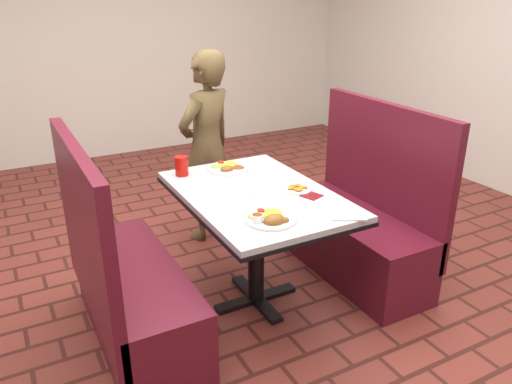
# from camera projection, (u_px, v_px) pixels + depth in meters

# --- Properties ---
(dining_table) EXTENTS (0.81, 1.21, 0.75)m
(dining_table) POSITION_uv_depth(u_px,v_px,m) (256.00, 207.00, 2.95)
(dining_table) COLOR silver
(dining_table) RESTS_ON ground
(booth_bench_left) EXTENTS (0.47, 1.20, 1.17)m
(booth_bench_left) POSITION_uv_depth(u_px,v_px,m) (127.00, 289.00, 2.72)
(booth_bench_left) COLOR #5B1423
(booth_bench_left) RESTS_ON ground
(booth_bench_right) EXTENTS (0.47, 1.20, 1.17)m
(booth_bench_right) POSITION_uv_depth(u_px,v_px,m) (358.00, 228.00, 3.42)
(booth_bench_right) COLOR #5B1423
(booth_bench_right) RESTS_ON ground
(diner_person) EXTENTS (0.63, 0.54, 1.46)m
(diner_person) POSITION_uv_depth(u_px,v_px,m) (207.00, 148.00, 3.80)
(diner_person) COLOR brown
(diner_person) RESTS_ON ground
(near_dinner_plate) EXTENTS (0.26, 0.26, 0.08)m
(near_dinner_plate) POSITION_uv_depth(u_px,v_px,m) (270.00, 216.00, 2.54)
(near_dinner_plate) COLOR white
(near_dinner_plate) RESTS_ON dining_table
(far_dinner_plate) EXTENTS (0.27, 0.27, 0.07)m
(far_dinner_plate) POSITION_uv_depth(u_px,v_px,m) (228.00, 166.00, 3.27)
(far_dinner_plate) COLOR white
(far_dinner_plate) RESTS_ON dining_table
(plantain_plate) EXTENTS (0.18, 0.18, 0.03)m
(plantain_plate) POSITION_uv_depth(u_px,v_px,m) (297.00, 188.00, 2.93)
(plantain_plate) COLOR white
(plantain_plate) RESTS_ON dining_table
(maroon_napkin) EXTENTS (0.13, 0.13, 0.00)m
(maroon_napkin) POSITION_uv_depth(u_px,v_px,m) (312.00, 196.00, 2.85)
(maroon_napkin) COLOR maroon
(maroon_napkin) RESTS_ON dining_table
(spoon_utensil) EXTENTS (0.02, 0.12, 0.00)m
(spoon_utensil) POSITION_uv_depth(u_px,v_px,m) (309.00, 194.00, 2.87)
(spoon_utensil) COLOR silver
(spoon_utensil) RESTS_ON dining_table
(red_tumbler) EXTENTS (0.08, 0.08, 0.12)m
(red_tumbler) POSITION_uv_depth(u_px,v_px,m) (182.00, 166.00, 3.15)
(red_tumbler) COLOR #BB120C
(red_tumbler) RESTS_ON dining_table
(paper_napkin) EXTENTS (0.22, 0.20, 0.01)m
(paper_napkin) POSITION_uv_depth(u_px,v_px,m) (348.00, 215.00, 2.60)
(paper_napkin) COLOR silver
(paper_napkin) RESTS_ON dining_table
(knife_utensil) EXTENTS (0.02, 0.19, 0.00)m
(knife_utensil) POSITION_uv_depth(u_px,v_px,m) (273.00, 218.00, 2.55)
(knife_utensil) COLOR silver
(knife_utensil) RESTS_ON dining_table
(fork_utensil) EXTENTS (0.09, 0.13, 0.00)m
(fork_utensil) POSITION_uv_depth(u_px,v_px,m) (281.00, 219.00, 2.55)
(fork_utensil) COLOR silver
(fork_utensil) RESTS_ON dining_table
(lettuce_shreds) EXTENTS (0.28, 0.32, 0.00)m
(lettuce_shreds) POSITION_uv_depth(u_px,v_px,m) (257.00, 187.00, 2.98)
(lettuce_shreds) COLOR #9ACC51
(lettuce_shreds) RESTS_ON dining_table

